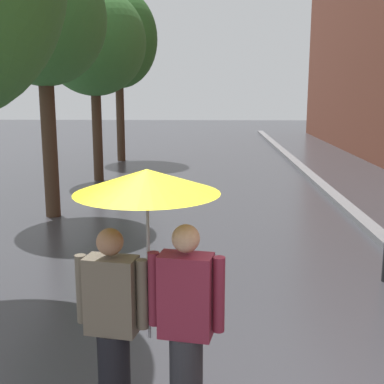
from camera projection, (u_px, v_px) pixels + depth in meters
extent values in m
cube|color=slate|center=(326.00, 189.00, 13.56)|extent=(0.30, 36.00, 0.12)
cylinder|color=#473323|center=(50.00, 145.00, 10.67)|extent=(0.31, 0.31, 3.07)
ellipsoid|color=#387533|center=(42.00, 17.00, 10.16)|extent=(2.56, 2.56, 2.70)
cylinder|color=#473323|center=(97.00, 132.00, 14.93)|extent=(0.29, 0.29, 2.85)
ellipsoid|color=#387533|center=(94.00, 42.00, 14.41)|extent=(2.96, 2.96, 3.02)
cylinder|color=#473323|center=(120.00, 119.00, 18.99)|extent=(0.30, 0.30, 3.12)
ellipsoid|color=#2D6628|center=(118.00, 39.00, 18.41)|extent=(2.85, 2.85, 3.53)
cylinder|color=black|center=(115.00, 379.00, 4.11)|extent=(0.26, 0.26, 0.82)
cube|color=#665B4C|center=(112.00, 295.00, 3.96)|extent=(0.43, 0.29, 0.62)
sphere|color=#9E7051|center=(110.00, 242.00, 3.87)|extent=(0.21, 0.21, 0.21)
cylinder|color=#665B4C|center=(82.00, 289.00, 4.01)|extent=(0.09, 0.09, 0.56)
cylinder|color=#665B4C|center=(142.00, 294.00, 3.90)|extent=(0.09, 0.09, 0.56)
cube|color=maroon|center=(186.00, 296.00, 3.82)|extent=(0.43, 0.29, 0.65)
sphere|color=tan|center=(186.00, 238.00, 3.73)|extent=(0.21, 0.21, 0.21)
cylinder|color=maroon|center=(154.00, 289.00, 3.87)|extent=(0.09, 0.09, 0.58)
cylinder|color=maroon|center=(219.00, 295.00, 3.76)|extent=(0.09, 0.09, 0.58)
cylinder|color=#9E9EA3|center=(148.00, 266.00, 3.87)|extent=(0.02, 0.02, 1.17)
cone|color=yellow|center=(147.00, 181.00, 3.73)|extent=(1.09, 1.09, 0.18)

